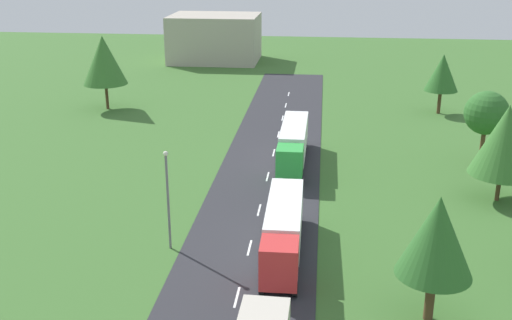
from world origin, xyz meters
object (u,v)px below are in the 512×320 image
at_px(tree_ash, 486,113).
at_px(distant_building, 215,38).
at_px(truck_third, 293,143).
at_px(truck_second, 283,228).
at_px(tree_oak, 104,60).
at_px(lamppost_second, 168,195).
at_px(tree_maple, 442,73).
at_px(tree_pine, 505,140).
at_px(tree_elm, 437,237).

bearing_deg(tree_ash, distant_building, 124.06).
distance_m(truck_third, distant_building, 59.02).
relative_size(truck_second, truck_third, 0.92).
relative_size(truck_second, tree_oak, 1.24).
bearing_deg(lamppost_second, tree_maple, 57.38).
bearing_deg(truck_third, distant_building, 107.60).
relative_size(tree_pine, tree_ash, 1.13).
height_order(tree_pine, tree_elm, tree_pine).
distance_m(truck_third, lamppost_second, 21.02).
distance_m(truck_second, tree_oak, 46.91).
xyz_separation_m(tree_oak, distant_building, (8.43, 37.09, -2.32)).
xyz_separation_m(truck_second, tree_maple, (17.87, 40.87, 3.37)).
bearing_deg(distant_building, tree_ash, -55.94).
height_order(tree_oak, distant_building, tree_oak).
xyz_separation_m(tree_elm, tree_ash, (9.48, 28.16, -0.06)).
xyz_separation_m(truck_second, lamppost_second, (-8.32, -0.05, 2.20)).
relative_size(tree_maple, tree_pine, 0.91).
height_order(tree_elm, distant_building, distant_building).
bearing_deg(distant_building, tree_pine, -60.42).
bearing_deg(truck_second, tree_ash, 48.40).
relative_size(truck_third, tree_oak, 1.35).
xyz_separation_m(lamppost_second, tree_elm, (17.52, -7.08, 1.21)).
bearing_deg(tree_elm, tree_oak, 128.15).
distance_m(truck_third, tree_elm, 28.23).
height_order(lamppost_second, distant_building, distant_building).
xyz_separation_m(tree_maple, tree_ash, (0.81, -19.83, -0.02)).
bearing_deg(truck_second, truck_third, 90.88).
height_order(tree_maple, tree_pine, tree_pine).
distance_m(tree_maple, tree_ash, 19.85).
relative_size(truck_second, tree_elm, 1.54).
bearing_deg(tree_maple, tree_elm, -100.25).
relative_size(truck_third, distant_building, 0.81).
relative_size(truck_third, tree_pine, 1.55).
relative_size(truck_third, lamppost_second, 1.76).
distance_m(truck_third, tree_maple, 28.41).
bearing_deg(lamppost_second, truck_third, 67.43).
bearing_deg(tree_oak, tree_ash, -20.99).
xyz_separation_m(tree_pine, distant_building, (-36.13, 63.67, -1.19)).
bearing_deg(tree_oak, lamppost_second, -64.62).
bearing_deg(tree_oak, truck_second, -55.32).
bearing_deg(truck_second, tree_pine, 33.28).
height_order(truck_second, tree_pine, tree_pine).
bearing_deg(tree_elm, tree_pine, 65.06).
relative_size(tree_pine, distant_building, 0.52).
bearing_deg(truck_third, lamppost_second, -112.57).
bearing_deg(lamppost_second, distant_building, 97.39).
height_order(tree_ash, distant_building, distant_building).
bearing_deg(tree_oak, tree_maple, 3.19).
bearing_deg(tree_oak, tree_pine, -30.81).
xyz_separation_m(truck_third, lamppost_second, (-8.03, -19.31, 2.05)).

